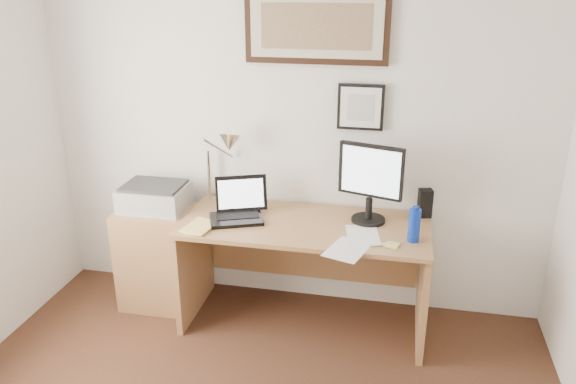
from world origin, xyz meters
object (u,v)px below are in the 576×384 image
(printer, at_px, (155,196))
(side_cabinet, at_px, (158,257))
(book, at_px, (189,225))
(desk, at_px, (306,250))
(lcd_monitor, at_px, (370,180))
(water_bottle, at_px, (414,225))
(laptop, at_px, (238,210))

(printer, bearing_deg, side_cabinet, -88.38)
(side_cabinet, height_order, book, book)
(desk, bearing_deg, lcd_monitor, 3.27)
(side_cabinet, height_order, printer, printer)
(book, bearing_deg, desk, 20.90)
(side_cabinet, relative_size, lcd_monitor, 1.40)
(water_bottle, xyz_separation_m, book, (-1.41, -0.07, -0.09))
(laptop, height_order, printer, laptop)
(desk, xyz_separation_m, lcd_monitor, (0.40, 0.02, 0.53))
(book, xyz_separation_m, laptop, (0.28, 0.19, 0.05))
(side_cabinet, bearing_deg, desk, 1.89)
(desk, height_order, printer, printer)
(book, relative_size, desk, 0.14)
(laptop, relative_size, lcd_monitor, 0.78)
(laptop, bearing_deg, lcd_monitor, 7.30)
(laptop, distance_m, lcd_monitor, 0.88)
(laptop, distance_m, printer, 0.63)
(book, xyz_separation_m, lcd_monitor, (1.12, 0.30, 0.28))
(side_cabinet, relative_size, laptop, 1.80)
(water_bottle, distance_m, lcd_monitor, 0.41)
(side_cabinet, height_order, laptop, laptop)
(side_cabinet, xyz_separation_m, laptop, (0.62, -0.05, 0.44))
(side_cabinet, xyz_separation_m, desk, (1.07, 0.04, 0.15))
(lcd_monitor, xyz_separation_m, printer, (-1.47, -0.02, -0.22))
(water_bottle, relative_size, laptop, 0.50)
(water_bottle, distance_m, printer, 1.77)
(side_cabinet, distance_m, book, 0.58)
(laptop, xyz_separation_m, lcd_monitor, (0.85, 0.11, 0.23))
(side_cabinet, distance_m, lcd_monitor, 1.62)
(lcd_monitor, bearing_deg, printer, -179.07)
(water_bottle, relative_size, desk, 0.13)
(side_cabinet, height_order, water_bottle, water_bottle)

